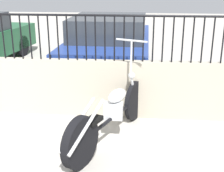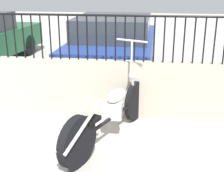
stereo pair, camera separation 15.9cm
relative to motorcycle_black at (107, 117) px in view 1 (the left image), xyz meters
name	(u,v)px [view 1 (the left image)]	position (x,y,z in m)	size (l,w,h in m)	color
motorcycle_black	(107,117)	(0.00, 0.00, 0.00)	(1.04, 2.18, 1.40)	black
car_blue	(110,45)	(-0.32, 3.53, 0.32)	(1.96, 4.28, 1.44)	black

